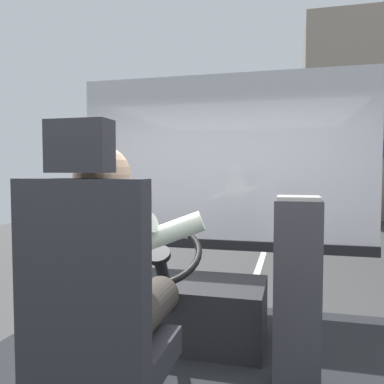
# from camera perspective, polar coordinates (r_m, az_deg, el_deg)

# --- Properties ---
(ground) EXTENTS (18.00, 44.00, 0.06)m
(ground) POSITION_cam_1_polar(r_m,az_deg,el_deg) (10.64, 10.95, -7.09)
(ground) COLOR #363636
(driver_seat) EXTENTS (0.48, 0.48, 1.32)m
(driver_seat) POSITION_cam_1_polar(r_m,az_deg,el_deg) (1.59, -13.70, -18.42)
(driver_seat) COLOR black
(driver_seat) RESTS_ON bus_floor
(bus_driver) EXTENTS (0.71, 0.57, 0.78)m
(bus_driver) POSITION_cam_1_polar(r_m,az_deg,el_deg) (1.65, -11.69, -11.37)
(bus_driver) COLOR #332D28
(bus_driver) RESTS_ON driver_seat
(steering_console) EXTENTS (1.10, 0.99, 0.82)m
(steering_console) POSITION_cam_1_polar(r_m,az_deg,el_deg) (2.74, -1.52, -16.52)
(steering_console) COLOR black
(steering_console) RESTS_ON bus_floor
(fare_box) EXTENTS (0.24, 0.21, 1.01)m
(fare_box) POSITION_cam_1_polar(r_m,az_deg,el_deg) (2.16, 15.04, -14.15)
(fare_box) COLOR #333338
(fare_box) RESTS_ON bus_floor
(windshield_panel) EXTENTS (2.50, 0.08, 1.48)m
(windshield_panel) POSITION_cam_1_polar(r_m,az_deg,el_deg) (3.33, 4.32, 1.50)
(windshield_panel) COLOR silver
(street_tree) EXTENTS (2.78, 2.78, 4.89)m
(street_tree) POSITION_cam_1_polar(r_m,az_deg,el_deg) (14.19, -5.55, 9.74)
(street_tree) COLOR #4C3828
(street_tree) RESTS_ON ground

